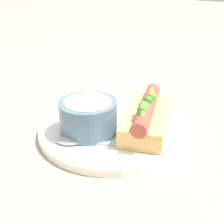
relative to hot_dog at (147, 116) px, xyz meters
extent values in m
plane|color=tan|center=(-0.02, 0.06, -0.04)|extent=(4.00, 4.00, 0.00)
cylinder|color=white|center=(-0.02, 0.06, -0.03)|extent=(0.26, 0.26, 0.01)
cube|color=#DBAD60|center=(0.00, 0.00, -0.01)|extent=(0.17, 0.10, 0.03)
cylinder|color=#B24738|center=(0.00, 0.00, 0.02)|extent=(0.17, 0.06, 0.02)
sphere|color=#518C2D|center=(-0.03, -0.01, 0.03)|extent=(0.02, 0.02, 0.02)
sphere|color=#387A28|center=(-0.01, 0.00, 0.03)|extent=(0.01, 0.01, 0.01)
sphere|color=#518C2D|center=(-0.02, 0.00, 0.03)|extent=(0.02, 0.02, 0.02)
sphere|color=#387A28|center=(-0.05, -0.01, 0.03)|extent=(0.01, 0.01, 0.01)
sphere|color=#387A28|center=(0.00, 0.00, 0.03)|extent=(0.02, 0.02, 0.02)
sphere|color=#518C2D|center=(0.02, 0.00, 0.03)|extent=(0.02, 0.02, 0.02)
cylinder|color=gold|center=(0.00, 0.00, 0.03)|extent=(0.12, 0.03, 0.01)
cylinder|color=slate|center=(-0.06, 0.08, 0.01)|extent=(0.10, 0.10, 0.06)
cylinder|color=#D1C184|center=(-0.06, 0.08, 0.03)|extent=(0.08, 0.08, 0.01)
cube|color=#B7B7BC|center=(-0.07, 0.01, -0.02)|extent=(0.05, 0.12, 0.00)
ellipsoid|color=#B7B7BC|center=(-0.10, 0.09, -0.02)|extent=(0.04, 0.05, 0.01)
camera|label=1|loc=(-0.45, -0.16, 0.24)|focal=50.00mm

